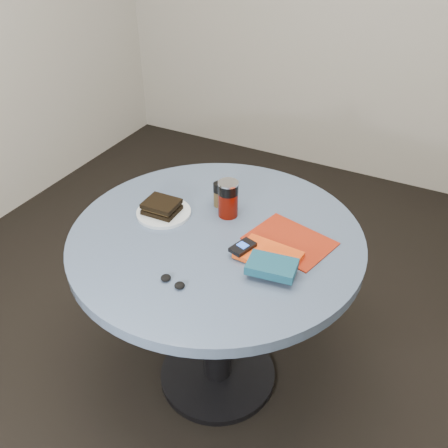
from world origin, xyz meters
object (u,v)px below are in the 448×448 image
at_px(table, 217,270).
at_px(red_book, 268,255).
at_px(magazine, 290,241).
at_px(sandwich, 162,207).
at_px(soda_can, 228,199).
at_px(pepper_grinder, 219,194).
at_px(mp3_player, 243,247).
at_px(headphones, 173,282).
at_px(plate, 164,213).
at_px(novel, 272,266).

bearing_deg(table, red_book, -10.53).
height_order(magazine, red_book, red_book).
relative_size(sandwich, soda_can, 0.90).
height_order(table, pepper_grinder, pepper_grinder).
height_order(mp3_player, headphones, mp3_player).
relative_size(plate, headphones, 2.15).
bearing_deg(red_book, magazine, 79.95).
xyz_separation_m(mp3_player, headphones, (-0.12, -0.22, -0.02)).
relative_size(soda_can, mp3_player, 1.42).
relative_size(table, soda_can, 7.44).
relative_size(pepper_grinder, novel, 0.64).
bearing_deg(magazine, red_book, -89.73).
xyz_separation_m(table, headphones, (0.00, -0.28, 0.17)).
distance_m(plate, magazine, 0.46).
height_order(table, magazine, magazine).
relative_size(mp3_player, headphones, 1.05).
bearing_deg(sandwich, red_book, -6.87).
relative_size(magazine, headphones, 2.93).
relative_size(soda_can, headphones, 1.49).
relative_size(novel, headphones, 1.62).
bearing_deg(table, plate, 175.49).
bearing_deg(pepper_grinder, magazine, -15.25).
height_order(soda_can, novel, soda_can).
distance_m(table, headphones, 0.33).
distance_m(novel, headphones, 0.30).
xyz_separation_m(sandwich, novel, (0.48, -0.12, 0.00)).
height_order(soda_can, headphones, soda_can).
bearing_deg(magazine, novel, -71.82).
distance_m(plate, red_book, 0.43).
relative_size(magazine, red_book, 1.37).
bearing_deg(headphones, red_book, 49.87).
bearing_deg(sandwich, mp3_player, -11.29).
bearing_deg(red_book, sandwich, 177.21).
distance_m(table, magazine, 0.30).
relative_size(plate, sandwich, 1.60).
bearing_deg(sandwich, pepper_grinder, 43.72).
distance_m(magazine, mp3_player, 0.17).
bearing_deg(soda_can, headphones, -87.02).
xyz_separation_m(sandwich, soda_can, (0.21, 0.11, 0.03)).
distance_m(table, plate, 0.28).
bearing_deg(soda_can, plate, -153.59).
xyz_separation_m(table, pepper_grinder, (-0.07, 0.16, 0.21)).
bearing_deg(sandwich, plate, 44.47).
xyz_separation_m(magazine, headphones, (-0.23, -0.36, 0.01)).
xyz_separation_m(plate, mp3_player, (0.35, -0.07, 0.02)).
relative_size(soda_can, red_book, 0.70).
relative_size(soda_can, magazine, 0.51).
distance_m(sandwich, pepper_grinder, 0.21).
relative_size(table, headphones, 11.07).
height_order(table, soda_can, soda_can).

